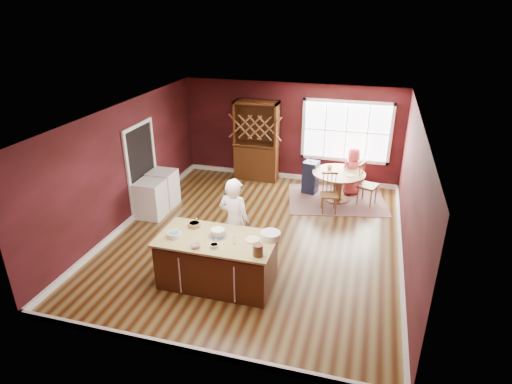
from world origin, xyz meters
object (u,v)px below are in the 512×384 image
(kitchen_island, at_px, (217,262))
(dining_table, at_px, (338,181))
(layer_cake, at_px, (218,233))
(chair_east, at_px, (368,184))
(chair_north, at_px, (352,174))
(washer, at_px, (151,199))
(seated_woman, at_px, (352,171))
(dryer, at_px, (163,188))
(chair_south, at_px, (330,193))
(toddler, at_px, (311,163))
(baker, at_px, (234,222))
(high_chair, at_px, (311,177))
(hutch, at_px, (257,141))

(kitchen_island, height_order, dining_table, kitchen_island)
(layer_cake, distance_m, chair_east, 4.73)
(chair_north, bearing_deg, washer, 29.58)
(layer_cake, relative_size, seated_woman, 0.26)
(washer, xyz_separation_m, dryer, (0.00, 0.64, 0.01))
(chair_south, bearing_deg, seated_woman, 58.64)
(chair_south, height_order, toddler, chair_south)
(baker, xyz_separation_m, chair_east, (2.35, 3.38, -0.35))
(baker, distance_m, high_chair, 3.82)
(chair_east, bearing_deg, chair_south, 149.91)
(chair_east, relative_size, chair_south, 1.09)
(baker, relative_size, seated_woman, 1.39)
(kitchen_island, bearing_deg, dining_table, 67.39)
(layer_cake, height_order, chair_south, layer_cake)
(seated_woman, height_order, toddler, seated_woman)
(dining_table, bearing_deg, chair_north, 68.32)
(toddler, relative_size, hutch, 0.12)
(baker, xyz_separation_m, chair_north, (1.92, 4.15, -0.42))
(kitchen_island, bearing_deg, chair_north, 67.53)
(seated_woman, xyz_separation_m, toddler, (-1.06, -0.16, 0.18))
(baker, relative_size, washer, 2.01)
(chair_south, bearing_deg, hutch, 132.43)
(chair_east, height_order, toddler, chair_east)
(high_chair, xyz_separation_m, washer, (-3.38, -2.37, -0.01))
(kitchen_island, height_order, chair_east, chair_east)
(kitchen_island, bearing_deg, layer_cake, 84.36)
(toddler, distance_m, dryer, 3.83)
(kitchen_island, xyz_separation_m, chair_north, (2.01, 4.86, 0.02))
(layer_cake, bearing_deg, dryer, 132.79)
(high_chair, bearing_deg, washer, -132.89)
(kitchen_island, relative_size, seated_woman, 1.62)
(chair_east, xyz_separation_m, washer, (-4.85, -2.06, -0.10))
(hutch, bearing_deg, baker, -80.02)
(chair_north, distance_m, high_chair, 1.13)
(dryer, bearing_deg, high_chair, 27.15)
(kitchen_island, height_order, baker, baker)
(layer_cake, distance_m, seated_woman, 4.99)
(layer_cake, bearing_deg, kitchen_island, -95.64)
(hutch, bearing_deg, chair_south, -35.47)
(dining_table, distance_m, seated_woman, 0.60)
(dining_table, height_order, seated_woman, seated_woman)
(chair_east, relative_size, chair_north, 1.17)
(dining_table, bearing_deg, high_chair, 158.44)
(layer_cake, xyz_separation_m, seated_woman, (2.01, 4.55, -0.36))
(chair_north, bearing_deg, layer_cake, 64.22)
(dining_table, xyz_separation_m, baker, (-1.62, -3.40, 0.34))
(hutch, bearing_deg, seated_woman, -7.46)
(kitchen_island, distance_m, layer_cake, 0.55)
(washer, height_order, dryer, dryer)
(chair_south, xyz_separation_m, dryer, (-3.99, -0.70, -0.04))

